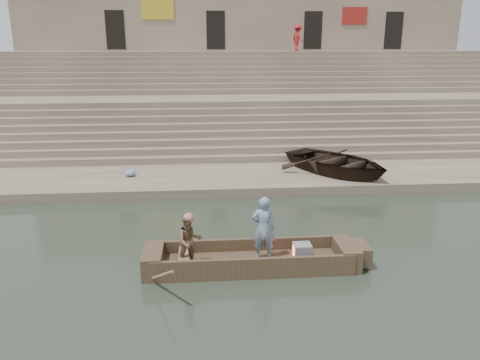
{
  "coord_description": "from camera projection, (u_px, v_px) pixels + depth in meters",
  "views": [
    {
      "loc": [
        -3.22,
        -10.95,
        5.71
      ],
      "look_at": [
        -1.98,
        3.78,
        1.4
      ],
      "focal_mm": 35.2,
      "sensor_mm": 36.0,
      "label": 1
    }
  ],
  "objects": [
    {
      "name": "beached_rowboat",
      "position": [
        337.0,
        162.0,
        19.83
      ],
      "size": [
        5.59,
        5.88,
        0.99
      ],
      "primitive_type": "imported",
      "rotation": [
        0.0,
        0.0,
        0.63
      ],
      "color": "#2D2116",
      "rests_on": "lower_landing"
    },
    {
      "name": "ground",
      "position": [
        327.0,
        270.0,
        12.34
      ],
      "size": [
        120.0,
        120.0,
        0.0
      ],
      "primitive_type": "plane",
      "color": "#263024",
      "rests_on": "ground"
    },
    {
      "name": "main_rowboat",
      "position": [
        251.0,
        264.0,
        12.42
      ],
      "size": [
        5.0,
        1.3,
        0.22
      ],
      "primitive_type": "cube",
      "color": "brown",
      "rests_on": "ground"
    },
    {
      "name": "mid_landing",
      "position": [
        257.0,
        122.0,
        26.77
      ],
      "size": [
        32.0,
        3.0,
        2.8
      ],
      "primitive_type": "cube",
      "color": "gray",
      "rests_on": "ground"
    },
    {
      "name": "lower_landing",
      "position": [
        278.0,
        178.0,
        19.93
      ],
      "size": [
        32.0,
        4.0,
        0.4
      ],
      "primitive_type": "cube",
      "color": "gray",
      "rests_on": "ground"
    },
    {
      "name": "rowing_man",
      "position": [
        189.0,
        241.0,
        11.89
      ],
      "size": [
        0.78,
        0.68,
        1.36
      ],
      "primitive_type": "imported",
      "rotation": [
        0.0,
        0.0,
        0.28
      ],
      "color": "#267446",
      "rests_on": "main_rowboat"
    },
    {
      "name": "cloth_bundles",
      "position": [
        249.0,
        175.0,
        19.21
      ],
      "size": [
        10.22,
        1.86,
        0.26
      ],
      "color": "#3F5999",
      "rests_on": "lower_landing"
    },
    {
      "name": "building_wall",
      "position": [
        241.0,
        45.0,
        36.11
      ],
      "size": [
        32.0,
        5.07,
        11.2
      ],
      "color": "tan",
      "rests_on": "ground"
    },
    {
      "name": "rowboat_trim",
      "position": [
        259.0,
        257.0,
        12.37
      ],
      "size": [
        6.04,
        2.63,
        2.03
      ],
      "color": "brown",
      "rests_on": "ground"
    },
    {
      "name": "television",
      "position": [
        302.0,
        251.0,
        12.44
      ],
      "size": [
        0.46,
        0.42,
        0.4
      ],
      "color": "gray",
      "rests_on": "main_rowboat"
    },
    {
      "name": "standing_man",
      "position": [
        264.0,
        228.0,
        12.25
      ],
      "size": [
        0.65,
        0.46,
        1.72
      ],
      "primitive_type": "imported",
      "rotation": [
        0.0,
        0.0,
        3.07
      ],
      "color": "navy",
      "rests_on": "main_rowboat"
    },
    {
      "name": "ghat_steps",
      "position": [
        254.0,
        111.0,
        28.28
      ],
      "size": [
        32.0,
        11.0,
        5.2
      ],
      "color": "gray",
      "rests_on": "ground"
    },
    {
      "name": "upper_landing",
      "position": [
        246.0,
        89.0,
        33.13
      ],
      "size": [
        32.0,
        3.0,
        5.2
      ],
      "primitive_type": "cube",
      "color": "gray",
      "rests_on": "ground"
    },
    {
      "name": "pedestrian",
      "position": [
        298.0,
        38.0,
        32.0
      ],
      "size": [
        0.98,
        1.27,
        1.74
      ],
      "primitive_type": "imported",
      "rotation": [
        0.0,
        0.0,
        1.9
      ],
      "color": "#AF1D22",
      "rests_on": "upper_landing"
    }
  ]
}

